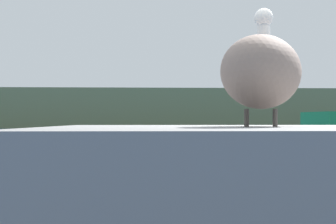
# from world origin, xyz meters

# --- Properties ---
(hillside_backdrop) EXTENTS (140.00, 12.68, 5.43)m
(hillside_backdrop) POSITION_xyz_m (0.00, 73.24, 2.72)
(hillside_backdrop) COLOR #6B7A51
(hillside_backdrop) RESTS_ON ground
(pier_dock) EXTENTS (2.64, 3.12, 0.89)m
(pier_dock) POSITION_xyz_m (-0.48, -0.97, 0.45)
(pier_dock) COLOR gray
(pier_dock) RESTS_ON ground
(pelican) EXTENTS (0.77, 1.42, 0.82)m
(pelican) POSITION_xyz_m (-0.47, -0.96, 1.24)
(pelican) COLOR gray
(pelican) RESTS_ON pier_dock
(mooring_buoy) EXTENTS (0.55, 0.55, 0.55)m
(mooring_buoy) POSITION_xyz_m (-2.72, 10.51, 0.27)
(mooring_buoy) COLOR yellow
(mooring_buoy) RESTS_ON ground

